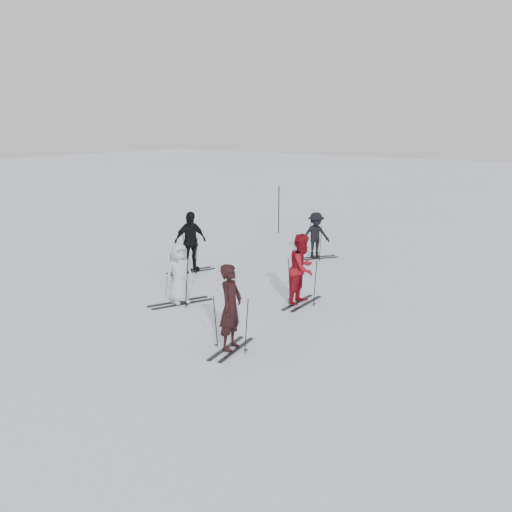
# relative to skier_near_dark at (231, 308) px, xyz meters

# --- Properties ---
(ground) EXTENTS (120.00, 120.00, 0.00)m
(ground) POSITION_rel_skier_near_dark_xyz_m (-2.51, 3.21, -0.93)
(ground) COLOR silver
(ground) RESTS_ON ground
(skier_near_dark) EXTENTS (0.59, 0.76, 1.85)m
(skier_near_dark) POSITION_rel_skier_near_dark_xyz_m (0.00, 0.00, 0.00)
(skier_near_dark) COLOR black
(skier_near_dark) RESTS_ON ground
(skier_red) EXTENTS (0.81, 0.98, 1.87)m
(skier_red) POSITION_rel_skier_near_dark_xyz_m (-0.68, 3.84, 0.01)
(skier_red) COLOR maroon
(skier_red) RESTS_ON ground
(skier_grey) EXTENTS (0.74, 0.90, 1.59)m
(skier_grey) POSITION_rel_skier_near_dark_xyz_m (-3.31, 1.89, -0.13)
(skier_grey) COLOR silver
(skier_grey) RESTS_ON ground
(skier_uphill_left) EXTENTS (0.79, 1.22, 1.93)m
(skier_uphill_left) POSITION_rel_skier_near_dark_xyz_m (-5.56, 4.74, 0.04)
(skier_uphill_left) COLOR black
(skier_uphill_left) RESTS_ON ground
(skier_uphill_far) EXTENTS (1.06, 1.20, 1.61)m
(skier_uphill_far) POSITION_rel_skier_near_dark_xyz_m (-3.38, 8.85, -0.12)
(skier_uphill_far) COLOR black
(skier_uphill_far) RESTS_ON ground
(skis_near_dark) EXTENTS (1.80, 1.22, 1.20)m
(skis_near_dark) POSITION_rel_skier_near_dark_xyz_m (0.00, 0.00, -0.33)
(skis_near_dark) COLOR black
(skis_near_dark) RESTS_ON ground
(skis_red) EXTENTS (1.81, 1.10, 1.25)m
(skis_red) POSITION_rel_skier_near_dark_xyz_m (-0.68, 3.84, -0.30)
(skis_red) COLOR black
(skis_red) RESTS_ON ground
(skis_grey) EXTENTS (2.06, 1.53, 1.34)m
(skis_grey) POSITION_rel_skier_near_dark_xyz_m (-3.31, 1.89, -0.26)
(skis_grey) COLOR black
(skis_grey) RESTS_ON ground
(skis_uphill_left) EXTENTS (1.89, 1.37, 1.24)m
(skis_uphill_left) POSITION_rel_skier_near_dark_xyz_m (-5.56, 4.74, -0.31)
(skis_uphill_left) COLOR black
(skis_uphill_left) RESTS_ON ground
(skis_uphill_far) EXTENTS (1.92, 1.68, 1.24)m
(skis_uphill_far) POSITION_rel_skier_near_dark_xyz_m (-3.38, 8.85, -0.30)
(skis_uphill_far) COLOR black
(skis_uphill_far) RESTS_ON ground
(piste_marker) EXTENTS (0.06, 0.06, 2.03)m
(piste_marker) POSITION_rel_skier_near_dark_xyz_m (-7.33, 12.21, 0.09)
(piste_marker) COLOR black
(piste_marker) RESTS_ON ground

